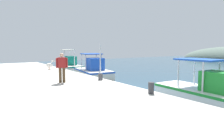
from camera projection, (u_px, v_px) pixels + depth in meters
quay_pier at (21, 103)px, 8.16m from camera, size 36.00×10.00×0.80m
fishing_boat_nearest at (69, 66)px, 22.39m from camera, size 5.52×2.18×2.64m
fishing_boat_second at (93, 71)px, 17.41m from camera, size 4.93×2.89×3.03m
fishing_boat_third at (208, 93)px, 9.05m from camera, size 5.20×2.25×2.98m
pelican at (50, 65)px, 17.10m from camera, size 0.48×0.97×0.82m
fisherman_standing at (62, 66)px, 10.61m from camera, size 0.39×0.60×1.66m
mooring_bollard_nearest at (100, 77)px, 11.47m from camera, size 0.27×0.27×0.40m
mooring_bollard_second at (151, 88)px, 8.11m from camera, size 0.25×0.25×0.49m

